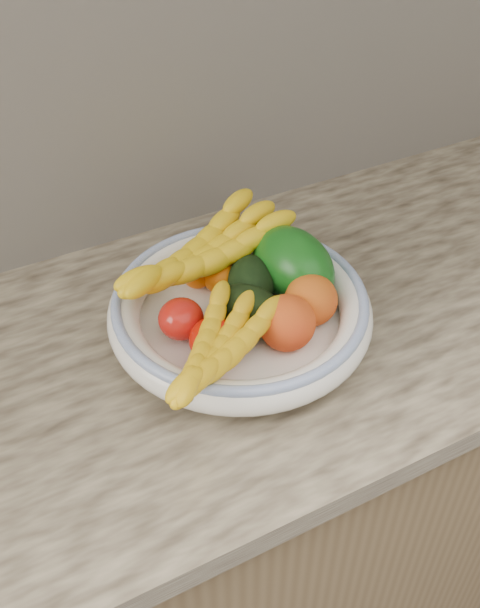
% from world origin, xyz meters
% --- Properties ---
extents(kitchen_counter, '(2.44, 0.66, 1.40)m').
position_xyz_m(kitchen_counter, '(0.00, 1.69, 0.46)').
color(kitchen_counter, brown).
rests_on(kitchen_counter, ground).
extents(fruit_bowl, '(0.39, 0.39, 0.08)m').
position_xyz_m(fruit_bowl, '(0.00, 1.66, 0.95)').
color(fruit_bowl, white).
rests_on(fruit_bowl, kitchen_counter).
extents(clementine_back_left, '(0.06, 0.06, 0.04)m').
position_xyz_m(clementine_back_left, '(-0.02, 1.76, 0.95)').
color(clementine_back_left, '#F26205').
rests_on(clementine_back_left, fruit_bowl).
extents(clementine_back_right, '(0.07, 0.07, 0.05)m').
position_xyz_m(clementine_back_right, '(0.05, 1.75, 0.95)').
color(clementine_back_right, '#E26404').
rests_on(clementine_back_right, fruit_bowl).
extents(clementine_back_mid, '(0.06, 0.06, 0.05)m').
position_xyz_m(clementine_back_mid, '(0.01, 1.74, 0.95)').
color(clementine_back_mid, orange).
rests_on(clementine_back_mid, fruit_bowl).
extents(tomato_left, '(0.09, 0.09, 0.06)m').
position_xyz_m(tomato_left, '(-0.09, 1.67, 0.96)').
color(tomato_left, red).
rests_on(tomato_left, fruit_bowl).
extents(tomato_near_left, '(0.08, 0.08, 0.06)m').
position_xyz_m(tomato_near_left, '(-0.07, 1.61, 0.96)').
color(tomato_near_left, '#C41003').
rests_on(tomato_near_left, fruit_bowl).
extents(avocado_center, '(0.12, 0.13, 0.07)m').
position_xyz_m(avocado_center, '(0.00, 1.64, 0.96)').
color(avocado_center, black).
rests_on(avocado_center, fruit_bowl).
extents(avocado_right, '(0.11, 0.12, 0.07)m').
position_xyz_m(avocado_right, '(0.04, 1.69, 0.96)').
color(avocado_right, black).
rests_on(avocado_right, fruit_bowl).
extents(green_mango, '(0.15, 0.17, 0.14)m').
position_xyz_m(green_mango, '(0.10, 1.69, 0.98)').
color(green_mango, '#0D4A0E').
rests_on(green_mango, fruit_bowl).
extents(peach_front, '(0.11, 0.11, 0.08)m').
position_xyz_m(peach_front, '(0.04, 1.59, 0.97)').
color(peach_front, orange).
rests_on(peach_front, fruit_bowl).
extents(peach_right, '(0.10, 0.10, 0.08)m').
position_xyz_m(peach_right, '(0.09, 1.61, 0.97)').
color(peach_right, orange).
rests_on(peach_right, fruit_bowl).
extents(banana_bunch_back, '(0.35, 0.22, 0.09)m').
position_xyz_m(banana_bunch_back, '(-0.02, 1.75, 0.99)').
color(banana_bunch_back, yellow).
rests_on(banana_bunch_back, fruit_bowl).
extents(banana_bunch_front, '(0.27, 0.25, 0.07)m').
position_xyz_m(banana_bunch_front, '(-0.08, 1.57, 0.98)').
color(banana_bunch_front, yellow).
rests_on(banana_bunch_front, fruit_bowl).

